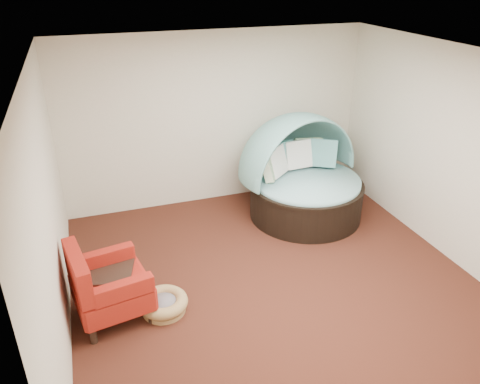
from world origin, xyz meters
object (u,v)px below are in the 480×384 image
object	(u,v)px
canopy_daybed	(303,170)
pet_basket	(164,304)
side_table	(111,283)
red_armchair	(106,286)

from	to	relation	value
canopy_daybed	pet_basket	world-z (taller)	canopy_daybed
canopy_daybed	side_table	size ratio (longest dim) A/B	3.43
side_table	pet_basket	bearing A→B (deg)	-28.67
canopy_daybed	pet_basket	bearing A→B (deg)	-159.85
pet_basket	side_table	bearing A→B (deg)	151.33
canopy_daybed	red_armchair	distance (m)	3.56
red_armchair	side_table	world-z (taller)	red_armchair
pet_basket	red_armchair	size ratio (longest dim) A/B	0.73
canopy_daybed	red_armchair	bearing A→B (deg)	-166.66
canopy_daybed	side_table	bearing A→B (deg)	-169.12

